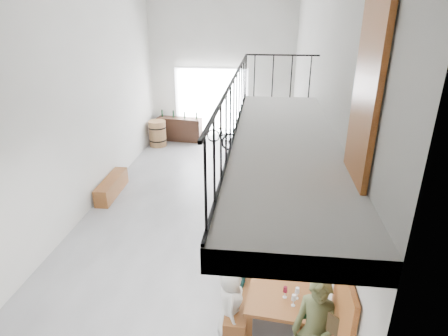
# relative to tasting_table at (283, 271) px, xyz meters

# --- Properties ---
(floor) EXTENTS (12.00, 12.00, 0.00)m
(floor) POSITION_rel_tasting_table_xyz_m (-2.13, 3.08, -0.71)
(floor) COLOR slate
(floor) RESTS_ON ground
(room_walls) EXTENTS (12.00, 12.00, 12.00)m
(room_walls) POSITION_rel_tasting_table_xyz_m (-2.13, 3.08, 2.85)
(room_walls) COLOR white
(room_walls) RESTS_ON ground
(gateway_portal) EXTENTS (2.80, 0.08, 2.80)m
(gateway_portal) POSITION_rel_tasting_table_xyz_m (-2.53, 9.02, 0.69)
(gateway_portal) COLOR white
(gateway_portal) RESTS_ON ground
(right_wall_decor) EXTENTS (0.07, 8.28, 5.07)m
(right_wall_decor) POSITION_rel_tasting_table_xyz_m (0.57, 1.21, 1.04)
(right_wall_decor) COLOR #A25927
(right_wall_decor) RESTS_ON ground
(balcony) EXTENTS (1.52, 5.62, 4.00)m
(balcony) POSITION_rel_tasting_table_xyz_m (-0.15, -0.05, 2.26)
(balcony) COLOR silver
(balcony) RESTS_ON ground
(tasting_table) EXTENTS (1.23, 2.50, 0.79)m
(tasting_table) POSITION_rel_tasting_table_xyz_m (0.00, 0.00, 0.00)
(tasting_table) COLOR brown
(tasting_table) RESTS_ON ground
(bench_inner) EXTENTS (0.38, 2.17, 0.50)m
(bench_inner) POSITION_rel_tasting_table_xyz_m (-0.73, -0.04, -0.46)
(bench_inner) COLOR brown
(bench_inner) RESTS_ON ground
(bench_wall) EXTENTS (0.50, 2.14, 0.49)m
(bench_wall) POSITION_rel_tasting_table_xyz_m (0.44, -0.01, -0.46)
(bench_wall) COLOR brown
(bench_wall) RESTS_ON ground
(tableware) EXTENTS (0.26, 1.61, 0.35)m
(tableware) POSITION_rel_tasting_table_xyz_m (0.06, -0.03, 0.24)
(tableware) COLOR black
(tableware) RESTS_ON tasting_table
(side_bench) EXTENTS (0.42, 1.72, 0.48)m
(side_bench) POSITION_rel_tasting_table_xyz_m (-4.63, 3.80, -0.47)
(side_bench) COLOR brown
(side_bench) RESTS_ON ground
(oak_barrel) EXTENTS (0.67, 0.67, 0.98)m
(oak_barrel) POSITION_rel_tasting_table_xyz_m (-4.47, 7.99, -0.22)
(oak_barrel) COLOR olive
(oak_barrel) RESTS_ON ground
(serving_counter) EXTENTS (1.79, 0.69, 0.92)m
(serving_counter) POSITION_rel_tasting_table_xyz_m (-3.77, 8.73, -0.25)
(serving_counter) COLOR #361F14
(serving_counter) RESTS_ON ground
(counter_bottles) EXTENTS (1.49, 0.30, 0.28)m
(counter_bottles) POSITION_rel_tasting_table_xyz_m (-3.77, 8.72, 0.35)
(counter_bottles) COLOR black
(counter_bottles) RESTS_ON serving_counter
(guest_left_a) EXTENTS (0.46, 0.66, 1.30)m
(guest_left_a) POSITION_rel_tasting_table_xyz_m (-0.83, -0.80, -0.06)
(guest_left_a) COLOR silver
(guest_left_a) RESTS_ON ground
(guest_left_b) EXTENTS (0.48, 0.58, 1.37)m
(guest_left_b) POSITION_rel_tasting_table_xyz_m (-0.76, -0.08, -0.02)
(guest_left_b) COLOR #216770
(guest_left_b) RESTS_ON ground
(guest_left_c) EXTENTS (0.50, 0.63, 1.26)m
(guest_left_c) POSITION_rel_tasting_table_xyz_m (-0.73, 0.39, -0.08)
(guest_left_c) COLOR silver
(guest_left_c) RESTS_ON ground
(guest_left_d) EXTENTS (0.71, 0.88, 1.19)m
(guest_left_d) POSITION_rel_tasting_table_xyz_m (-0.75, 0.97, -0.11)
(guest_left_d) COLOR #216770
(guest_left_d) RESTS_ON ground
(guest_right_a) EXTENTS (0.36, 0.73, 1.19)m
(guest_right_a) POSITION_rel_tasting_table_xyz_m (0.61, -0.46, -0.11)
(guest_right_a) COLOR #B01E36
(guest_right_a) RESTS_ON ground
(guest_right_b) EXTENTS (0.43, 1.19, 1.27)m
(guest_right_b) POSITION_rel_tasting_table_xyz_m (0.65, 0.07, -0.07)
(guest_right_b) COLOR black
(guest_right_b) RESTS_ON ground
(guest_right_c) EXTENTS (0.45, 0.64, 1.23)m
(guest_right_c) POSITION_rel_tasting_table_xyz_m (0.64, 0.69, -0.09)
(guest_right_c) COLOR silver
(guest_right_c) RESTS_ON ground
(host_standing) EXTENTS (0.75, 0.62, 1.76)m
(host_standing) POSITION_rel_tasting_table_xyz_m (0.36, -1.49, 0.17)
(host_standing) COLOR #474D2B
(host_standing) RESTS_ON ground
(potted_plant) EXTENTS (0.46, 0.43, 0.43)m
(potted_plant) POSITION_rel_tasting_table_xyz_m (0.32, 3.36, -0.49)
(potted_plant) COLOR #204C1D
(potted_plant) RESTS_ON ground
(bicycle_near) EXTENTS (1.59, 0.64, 0.82)m
(bicycle_near) POSITION_rel_tasting_table_xyz_m (-1.89, 8.63, -0.30)
(bicycle_near) COLOR black
(bicycle_near) RESTS_ON ground
(bicycle_far) EXTENTS (1.81, 0.92, 1.05)m
(bicycle_far) POSITION_rel_tasting_table_xyz_m (-1.14, 7.88, -0.18)
(bicycle_far) COLOR black
(bicycle_far) RESTS_ON ground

